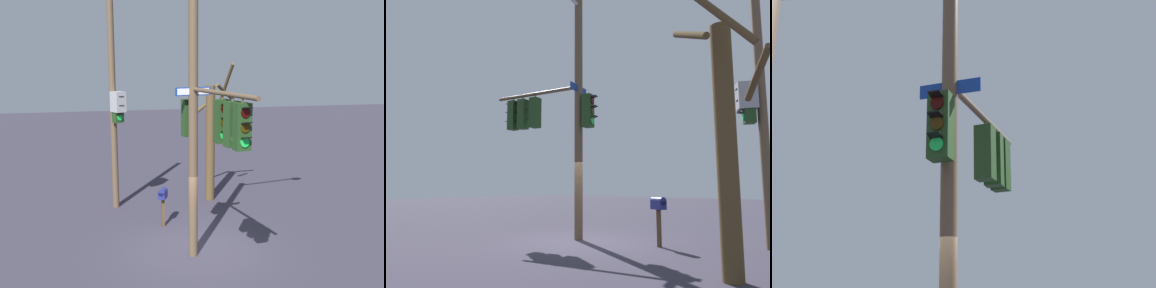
% 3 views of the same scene
% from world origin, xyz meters
% --- Properties ---
extents(ground_plane, '(80.00, 80.00, 0.00)m').
position_xyz_m(ground_plane, '(0.00, 0.00, 0.00)').
color(ground_plane, '#332F3D').
extents(main_signal_pole_assembly, '(3.99, 4.26, 8.28)m').
position_xyz_m(main_signal_pole_assembly, '(0.10, -1.00, 4.49)').
color(main_signal_pole_assembly, brown).
rests_on(main_signal_pole_assembly, ground).
extents(secondary_pole_assembly, '(0.61, 0.80, 8.07)m').
position_xyz_m(secondary_pole_assembly, '(-2.13, 4.71, 4.09)').
color(secondary_pole_assembly, brown).
rests_on(secondary_pole_assembly, ground).
extents(mailbox, '(0.40, 0.50, 1.41)m').
position_xyz_m(mailbox, '(-0.68, 2.27, 1.11)').
color(mailbox, '#4C3823').
rests_on(mailbox, ground).
extents(bare_tree_behind_pole, '(1.88, 1.89, 5.78)m').
position_xyz_m(bare_tree_behind_pole, '(1.82, 4.92, 2.66)').
color(bare_tree_behind_pole, brown).
rests_on(bare_tree_behind_pole, ground).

